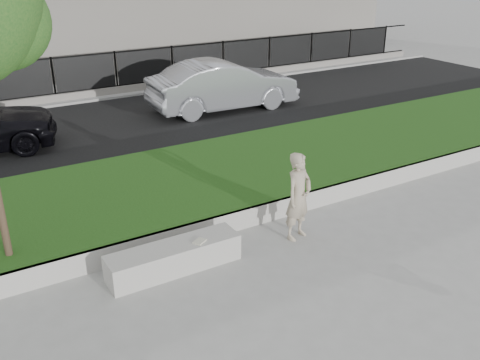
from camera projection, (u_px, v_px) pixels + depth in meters
ground at (259, 257)px, 9.30m from camera, size 90.00×90.00×0.00m
grass_bank at (184, 186)px, 11.58m from camera, size 34.00×4.00×0.40m
grass_kerb at (229, 223)px, 10.04m from camera, size 34.00×0.08×0.40m
street at (106, 127)px, 15.99m from camera, size 34.00×7.00×0.04m
far_pavement at (67, 94)px, 19.51m from camera, size 34.00×3.00×0.12m
iron_fence at (73, 87)px, 18.54m from camera, size 32.00×0.30×1.50m
stone_bench at (174, 257)px, 8.85m from camera, size 2.26×0.56×0.46m
man at (298, 196)px, 9.63m from camera, size 0.69×0.56×1.66m
book at (200, 241)px, 8.86m from camera, size 0.26×0.24×0.02m
car_silver at (223, 85)px, 17.40m from camera, size 4.96×1.93×1.61m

